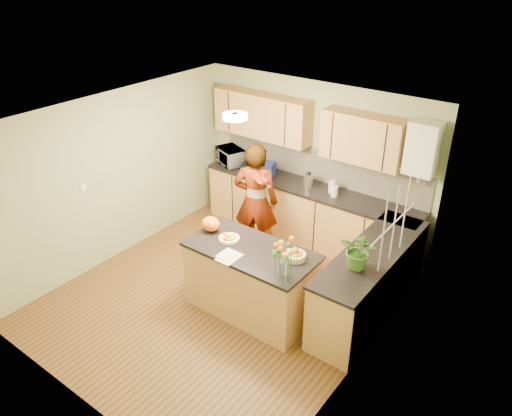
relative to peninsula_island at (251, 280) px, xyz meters
The scene contains 28 objects.
floor 0.66m from the peninsula_island, behind, with size 4.50×4.50×0.00m, color #523117.
ceiling 2.08m from the peninsula_island, behind, with size 4.00×4.50×0.02m, color white.
wall_back 2.44m from the peninsula_island, 101.66° to the left, with size 4.00×0.02×2.50m, color #9BAD7B.
wall_front 2.42m from the peninsula_island, 101.78° to the right, with size 4.00×0.02×2.50m, color #9BAD7B.
wall_left 2.59m from the peninsula_island, behind, with size 0.02×4.50×2.50m, color #9BAD7B.
wall_right 1.72m from the peninsula_island, ahead, with size 0.02×4.50×2.50m, color #9BAD7B.
back_counter 2.00m from the peninsula_island, 100.59° to the left, with size 3.64×0.62×0.94m.
right_counter 1.50m from the peninsula_island, 34.96° to the left, with size 0.62×2.24×0.94m.
splashback 2.39m from the peninsula_island, 99.27° to the left, with size 3.60×0.02×0.52m, color beige.
upper_cabinets 2.59m from the peninsula_island, 107.08° to the left, with size 3.20×0.34×0.70m.
boiler 2.82m from the peninsula_island, 59.60° to the left, with size 0.40×0.30×0.86m.
window_right 1.97m from the peninsula_island, 21.85° to the left, with size 0.01×1.30×1.05m.
light_switch 2.65m from the peninsula_island, 166.51° to the right, with size 0.02×0.09×0.09m, color white.
ceiling_lamp 2.07m from the peninsula_island, 146.26° to the left, with size 0.30×0.30×0.07m.
peninsula_island is the anchor object (origin of this frame).
fruit_dish 0.62m from the peninsula_island, behind, with size 0.27×0.27×0.09m.
orange_bowl 0.78m from the peninsula_island, 15.26° to the left, with size 0.25×0.25×0.14m.
flower_vase 1.01m from the peninsula_island, 16.70° to the right, with size 0.27×0.27×0.49m.
orange_bag 0.90m from the peninsula_island, behind, with size 0.25×0.22×0.19m, color orange.
papers 0.57m from the peninsula_island, 108.43° to the right, with size 0.22×0.30×0.01m, color white.
violinist 1.41m from the peninsula_island, 124.39° to the left, with size 0.66×0.43×1.81m, color #DAA785.
violin 1.44m from the peninsula_island, 122.16° to the left, with size 0.65×0.26×0.13m, color #510F05, non-canonical shape.
microwave 2.79m from the peninsula_island, 134.69° to the left, with size 0.51×0.34×0.28m, color white.
blue_box 2.32m from the peninsula_island, 121.08° to the left, with size 0.27×0.20×0.22m, color navy.
kettle 2.06m from the peninsula_island, 100.88° to the left, with size 0.16×0.16×0.30m.
jar_cream 2.07m from the peninsula_island, 89.58° to the left, with size 0.12×0.12×0.18m, color #F1E0C1.
jar_white 1.98m from the peninsula_island, 86.74° to the left, with size 0.10×0.10×0.16m, color white.
potted_plant 1.48m from the peninsula_island, 19.22° to the left, with size 0.41×0.36×0.46m, color #386C24.
Camera 1 is at (3.62, -4.12, 4.27)m, focal length 35.00 mm.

